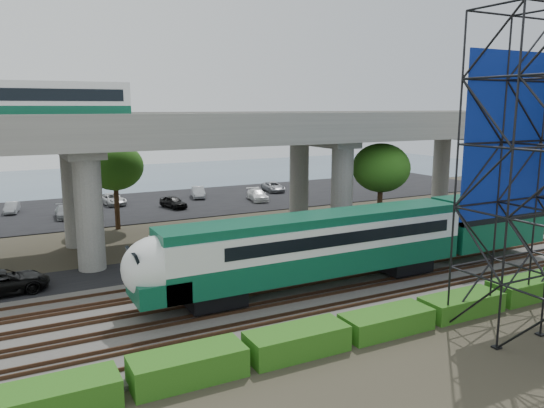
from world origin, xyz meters
TOP-DOWN VIEW (x-y plane):
  - ground at (0.00, 0.00)m, footprint 140.00×140.00m
  - ballast_bed at (0.00, 2.00)m, footprint 90.00×12.00m
  - service_road at (0.00, 10.50)m, footprint 90.00×5.00m
  - parking_lot at (0.00, 34.00)m, footprint 90.00×18.00m
  - harbor_water at (0.00, 56.00)m, footprint 140.00×40.00m
  - rail_tracks at (0.00, 2.00)m, footprint 90.00×9.52m
  - commuter_train at (3.20, 2.00)m, footprint 29.30×3.06m
  - overpass at (-0.91, 16.00)m, footprint 80.00×12.00m
  - hedge_strip at (1.01, -4.30)m, footprint 34.60×1.80m
  - trees at (-4.67, 16.17)m, footprint 40.94×16.94m
  - suv at (-15.36, 9.89)m, footprint 5.21×2.70m
  - parked_cars at (0.36, 33.52)m, footprint 36.22×9.66m

SIDE VIEW (x-z plane):
  - ground at x=0.00m, z-range 0.00..0.00m
  - harbor_water at x=0.00m, z-range 0.00..0.03m
  - service_road at x=0.00m, z-range 0.00..0.08m
  - parking_lot at x=0.00m, z-range 0.00..0.08m
  - ballast_bed at x=0.00m, z-range 0.00..0.20m
  - rail_tracks at x=0.00m, z-range 0.20..0.36m
  - hedge_strip at x=1.01m, z-range -0.04..1.16m
  - parked_cars at x=0.36m, z-range 0.05..1.35m
  - suv at x=-15.36m, z-range 0.08..1.48m
  - commuter_train at x=3.20m, z-range 0.73..5.03m
  - trees at x=-4.67m, z-range 1.73..9.42m
  - overpass at x=-0.91m, z-range 2.01..14.41m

